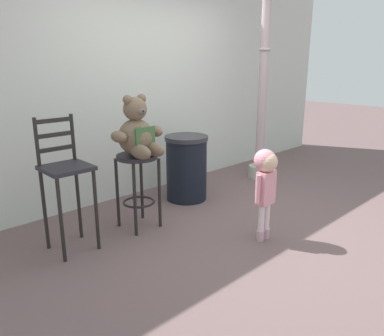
{
  "coord_description": "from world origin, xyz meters",
  "views": [
    {
      "loc": [
        -2.91,
        -2.17,
        1.64
      ],
      "look_at": [
        -0.48,
        0.36,
        0.65
      ],
      "focal_mm": 35.33,
      "sensor_mm": 36.0,
      "label": 1
    }
  ],
  "objects_px": {
    "child_walking": "(266,175)",
    "lamppost": "(263,90)",
    "trash_bin": "(186,168)",
    "bar_chair_empty": "(66,176)",
    "teddy_bear": "(138,133)",
    "bar_stool_with_teddy": "(138,176)"
  },
  "relations": [
    {
      "from": "lamppost",
      "to": "bar_chair_empty",
      "type": "bearing_deg",
      "value": -177.49
    },
    {
      "from": "bar_stool_with_teddy",
      "to": "child_walking",
      "type": "xyz_separation_m",
      "value": [
        0.67,
        -1.05,
        0.09
      ]
    },
    {
      "from": "bar_stool_with_teddy",
      "to": "trash_bin",
      "type": "distance_m",
      "value": 0.95
    },
    {
      "from": "trash_bin",
      "to": "lamppost",
      "type": "relative_size",
      "value": 0.25
    },
    {
      "from": "teddy_bear",
      "to": "trash_bin",
      "type": "height_order",
      "value": "teddy_bear"
    },
    {
      "from": "teddy_bear",
      "to": "child_walking",
      "type": "relative_size",
      "value": 0.66
    },
    {
      "from": "child_walking",
      "to": "lamppost",
      "type": "relative_size",
      "value": 0.28
    },
    {
      "from": "trash_bin",
      "to": "bar_chair_empty",
      "type": "height_order",
      "value": "bar_chair_empty"
    },
    {
      "from": "bar_stool_with_teddy",
      "to": "lamppost",
      "type": "relative_size",
      "value": 0.24
    },
    {
      "from": "trash_bin",
      "to": "bar_chair_empty",
      "type": "relative_size",
      "value": 0.66
    },
    {
      "from": "teddy_bear",
      "to": "bar_chair_empty",
      "type": "xyz_separation_m",
      "value": [
        -0.72,
        0.08,
        -0.29
      ]
    },
    {
      "from": "teddy_bear",
      "to": "bar_chair_empty",
      "type": "height_order",
      "value": "teddy_bear"
    },
    {
      "from": "teddy_bear",
      "to": "bar_stool_with_teddy",
      "type": "bearing_deg",
      "value": 90.0
    },
    {
      "from": "child_walking",
      "to": "bar_chair_empty",
      "type": "relative_size",
      "value": 0.74
    },
    {
      "from": "teddy_bear",
      "to": "trash_bin",
      "type": "distance_m",
      "value": 1.11
    },
    {
      "from": "teddy_bear",
      "to": "bar_chair_empty",
      "type": "bearing_deg",
      "value": 173.93
    },
    {
      "from": "teddy_bear",
      "to": "lamppost",
      "type": "bearing_deg",
      "value": 5.23
    },
    {
      "from": "child_walking",
      "to": "lamppost",
      "type": "distance_m",
      "value": 2.11
    },
    {
      "from": "child_walking",
      "to": "lamppost",
      "type": "bearing_deg",
      "value": 163.75
    },
    {
      "from": "lamppost",
      "to": "teddy_bear",
      "type": "bearing_deg",
      "value": -174.77
    },
    {
      "from": "trash_bin",
      "to": "bar_stool_with_teddy",
      "type": "bearing_deg",
      "value": -163.9
    },
    {
      "from": "child_walking",
      "to": "trash_bin",
      "type": "xyz_separation_m",
      "value": [
        0.23,
        1.31,
        -0.24
      ]
    }
  ]
}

